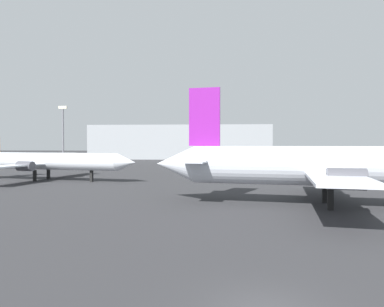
% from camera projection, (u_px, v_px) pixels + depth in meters
% --- Properties ---
extents(airplane_at_gate, '(38.71, 25.62, 12.12)m').
position_uv_depth(airplane_at_gate, '(341.00, 166.00, 34.60)').
color(airplane_at_gate, silver).
rests_on(airplane_at_gate, ground_plane).
extents(airplane_on_taxiway, '(31.72, 24.84, 10.41)m').
position_uv_depth(airplane_on_taxiway, '(46.00, 161.00, 59.51)').
color(airplane_on_taxiway, silver).
rests_on(airplane_on_taxiway, ground_plane).
extents(airplane_distant, '(27.93, 17.68, 8.08)m').
position_uv_depth(airplane_distant, '(33.00, 157.00, 95.46)').
color(airplane_distant, silver).
rests_on(airplane_distant, ground_plane).
extents(light_mast_left, '(2.40, 0.50, 17.00)m').
position_uv_depth(light_mast_left, '(63.00, 131.00, 101.91)').
color(light_mast_left, slate).
rests_on(light_mast_left, ground_plane).
extents(terminal_building, '(72.18, 27.11, 13.59)m').
position_uv_depth(terminal_building, '(182.00, 142.00, 150.32)').
color(terminal_building, '#999EA3').
rests_on(terminal_building, ground_plane).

